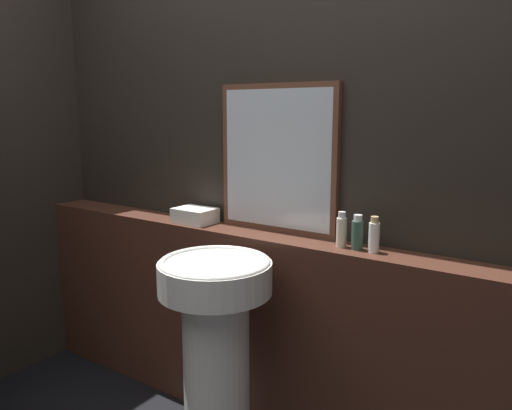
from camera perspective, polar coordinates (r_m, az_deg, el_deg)
The scene contains 8 objects.
wall_back at distance 2.32m, azimuth 2.18°, elevation 5.05°, with size 8.00×0.06×2.50m.
vanity_counter at distance 2.42m, azimuth 0.36°, elevation -14.01°, with size 2.80×0.20×0.93m.
pedestal_sink at distance 2.08m, azimuth -4.58°, elevation -15.85°, with size 0.45×0.45×0.91m.
mirror at distance 2.25m, azimuth 2.46°, elevation 5.28°, with size 0.60×0.03×0.67m.
towel_stack at distance 2.49m, azimuth -6.99°, elevation -1.19°, with size 0.20×0.15×0.07m.
shampoo_bottle at distance 2.06m, azimuth 9.74°, elevation -2.91°, with size 0.04×0.04×0.15m.
conditioner_bottle at distance 2.03m, azimuth 11.51°, elevation -3.21°, with size 0.05×0.05×0.14m.
lotion_bottle at distance 2.00m, azimuth 13.34°, elevation -3.44°, with size 0.04×0.04×0.14m.
Camera 1 is at (1.24, -0.63, 1.48)m, focal length 35.00 mm.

